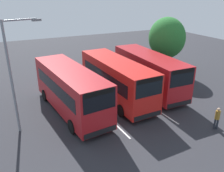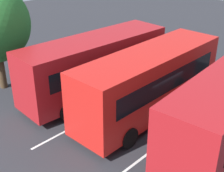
{
  "view_description": "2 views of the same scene",
  "coord_description": "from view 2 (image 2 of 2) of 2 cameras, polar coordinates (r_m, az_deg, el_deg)",
  "views": [
    {
      "loc": [
        16.66,
        -8.35,
        8.72
      ],
      "look_at": [
        0.36,
        -0.34,
        1.34
      ],
      "focal_mm": 37.58,
      "sensor_mm": 36.0,
      "label": 1
    },
    {
      "loc": [
        -11.26,
        -8.76,
        8.69
      ],
      "look_at": [
        -1.45,
        1.18,
        1.79
      ],
      "focal_mm": 50.48,
      "sensor_mm": 36.0,
      "label": 2
    }
  ],
  "objects": [
    {
      "name": "bus_center_right",
      "position": [
        17.99,
        -2.96,
        3.96
      ],
      "size": [
        9.24,
        2.86,
        3.42
      ],
      "rotation": [
        0.0,
        0.0,
        -0.03
      ],
      "color": "#AD191E",
      "rests_on": "ground"
    },
    {
      "name": "lane_stripe_inner_left",
      "position": [
        17.82,
        1.53,
        -2.91
      ],
      "size": [
        11.85,
        0.54,
        0.01
      ],
      "primitive_type": "cube",
      "rotation": [
        0.0,
        0.0,
        0.04
      ],
      "color": "silver",
      "rests_on": "ground"
    },
    {
      "name": "bus_center_left",
      "position": [
        16.06,
        6.86,
        0.94
      ],
      "size": [
        9.25,
        2.88,
        3.42
      ],
      "rotation": [
        0.0,
        0.0,
        0.03
      ],
      "color": "red",
      "rests_on": "ground"
    },
    {
      "name": "pedestrian",
      "position": [
        23.96,
        10.59,
        6.94
      ],
      "size": [
        0.45,
        0.45,
        1.6
      ],
      "rotation": [
        0.0,
        0.0,
        2.4
      ],
      "color": "#232833",
      "rests_on": "ground"
    },
    {
      "name": "ground_plane",
      "position": [
        16.71,
        6.44,
        -5.26
      ],
      "size": [
        61.92,
        61.92,
        0.0
      ],
      "primitive_type": "plane",
      "color": "#2B2B30"
    },
    {
      "name": "lane_stripe_outer_left",
      "position": [
        15.76,
        12.03,
        -7.84
      ],
      "size": [
        11.85,
        0.54,
        0.01
      ],
      "primitive_type": "cube",
      "rotation": [
        0.0,
        0.0,
        0.04
      ],
      "color": "silver",
      "rests_on": "ground"
    }
  ]
}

